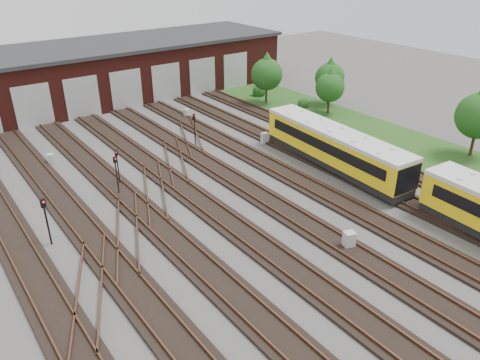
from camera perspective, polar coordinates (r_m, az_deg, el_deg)
ground at (r=27.97m, az=10.92°, el=-10.31°), size 120.00×120.00×0.00m
track_network at (r=28.11m, az=9.83°, el=-9.71°), size 30.40×70.00×0.33m
maintenance_shed at (r=58.65m, az=-18.95°, el=12.08°), size 51.00×12.50×6.35m
grass_verge at (r=46.76m, az=18.13°, el=4.55°), size 8.00×55.00×0.05m
signal_mast_0 at (r=30.51m, az=-22.61°, el=-4.01°), size 0.31×0.29×3.21m
signal_mast_1 at (r=35.09m, az=-14.85°, el=1.06°), size 0.26×0.25×3.08m
signal_mast_2 at (r=36.64m, az=-14.71°, el=2.02°), size 0.26×0.25×2.90m
signal_mast_3 at (r=42.91m, az=-5.57°, el=6.61°), size 0.28×0.27×3.07m
relay_cabinet_1 at (r=42.69m, az=-22.05°, el=2.39°), size 0.64×0.58×0.88m
relay_cabinet_2 at (r=29.44m, az=13.14°, el=-7.15°), size 0.81×0.74×1.12m
relay_cabinet_3 at (r=51.12m, az=-6.52°, el=8.09°), size 0.64×0.59×0.89m
relay_cabinet_4 at (r=43.85m, az=3.02°, el=5.13°), size 0.71×0.63×1.03m
tree_0 at (r=54.76m, az=3.29°, el=13.18°), size 3.62×3.62×5.99m
tree_1 at (r=52.01m, az=10.94°, el=11.41°), size 3.12×3.12×5.17m
tree_2 at (r=55.20m, az=10.92°, el=12.55°), size 3.34×3.34×5.54m
tree_4 at (r=44.64m, az=27.26°, el=7.54°), size 3.92×3.92×6.49m
bush_1 at (r=54.49m, az=7.72°, el=9.38°), size 1.22×1.22×1.22m
bush_2 at (r=58.46m, az=2.34°, el=10.98°), size 1.59×1.59×1.59m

